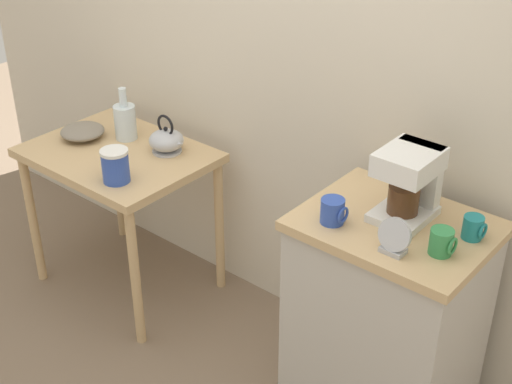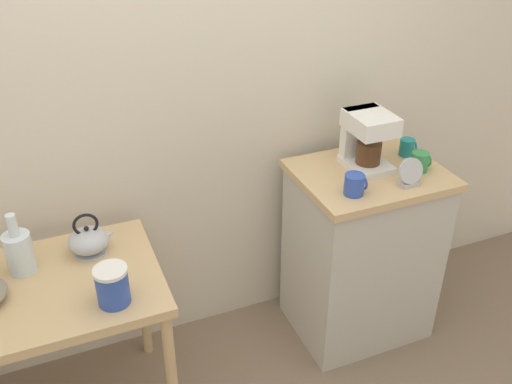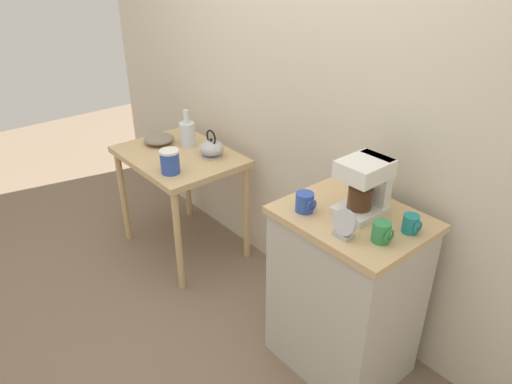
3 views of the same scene
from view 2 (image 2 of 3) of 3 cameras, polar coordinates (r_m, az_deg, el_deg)
ground_plane at (r=2.82m, az=-3.86°, el=-17.73°), size 8.00×8.00×0.00m
back_wall at (r=2.43m, az=-6.15°, el=13.52°), size 4.40×0.10×2.80m
wooden_table at (r=2.32m, az=-19.86°, el=-10.63°), size 0.83×0.62×0.74m
kitchen_counter at (r=2.82m, az=10.53°, el=-5.98°), size 0.66×0.52×0.90m
teakettle at (r=2.34m, az=-16.47°, el=-4.70°), size 0.20×0.16×0.18m
glass_carafe_vase at (r=2.31m, az=-22.75°, el=-5.56°), size 0.10×0.10×0.25m
canister_enamel at (r=2.07m, az=-14.26°, el=-9.12°), size 0.12×0.12×0.15m
coffee_maker at (r=2.56m, az=11.04°, el=5.46°), size 0.18×0.22×0.26m
mug_blue at (r=2.37m, az=9.91°, el=0.75°), size 0.09×0.08×0.09m
mug_tall_green at (r=2.62m, az=16.21°, el=2.95°), size 0.08×0.08×0.09m
mug_dark_teal at (r=2.75m, az=15.00°, el=4.38°), size 0.08×0.07×0.08m
table_clock at (r=2.48m, az=15.28°, el=1.78°), size 0.11×0.06×0.13m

